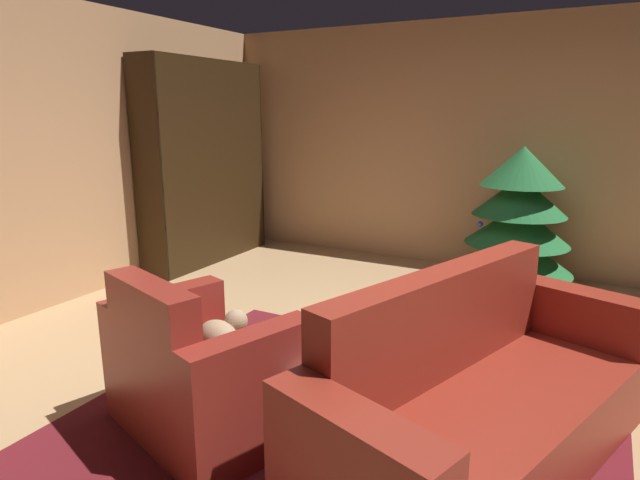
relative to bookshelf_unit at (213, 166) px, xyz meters
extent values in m
plane|color=tan|center=(2.89, -2.01, -1.09)|extent=(7.48, 7.48, 0.00)
cube|color=tan|center=(2.89, 1.04, 0.24)|extent=(6.35, 0.06, 2.65)
cube|color=tan|center=(-0.26, -2.01, 0.24)|extent=(0.06, 6.17, 2.65)
cube|color=maroon|center=(2.85, -2.46, -1.08)|extent=(2.87, 2.41, 0.01)
cube|color=black|center=(0.17, -0.13, 0.04)|extent=(0.03, 1.77, 2.25)
cube|color=black|center=(-0.01, 0.75, 0.04)|extent=(0.38, 0.03, 2.25)
cube|color=black|center=(-0.01, -1.00, 0.04)|extent=(0.38, 0.02, 2.25)
cube|color=black|center=(-0.01, -0.13, -1.07)|extent=(0.36, 1.72, 0.03)
cube|color=black|center=(-0.01, -0.13, -0.63)|extent=(0.36, 1.72, 0.03)
cube|color=black|center=(-0.01, -0.13, -0.18)|extent=(0.36, 1.72, 0.02)
cube|color=black|center=(-0.01, -0.13, 0.26)|extent=(0.36, 1.72, 0.02)
cube|color=black|center=(-0.01, -0.13, 0.71)|extent=(0.36, 1.72, 0.02)
cube|color=black|center=(-0.01, -0.13, 1.15)|extent=(0.36, 1.72, 0.03)
cube|color=black|center=(-0.16, -0.13, -0.26)|extent=(0.05, 1.14, 0.71)
cube|color=black|center=(-0.14, -0.13, -0.26)|extent=(0.03, 1.17, 0.74)
cube|color=#256495|center=(-0.08, 0.70, -0.89)|extent=(0.24, 0.04, 0.35)
cube|color=brown|center=(-0.09, 0.65, -0.93)|extent=(0.21, 0.04, 0.26)
cube|color=#B9A095|center=(-0.09, 0.61, -0.92)|extent=(0.20, 0.04, 0.29)
cube|color=#196C8F|center=(-0.10, 0.57, -0.93)|extent=(0.20, 0.05, 0.26)
cube|color=gold|center=(-0.07, 0.51, -0.87)|extent=(0.25, 0.05, 0.38)
cube|color=teal|center=(-0.06, 0.47, -0.91)|extent=(0.26, 0.03, 0.31)
cube|color=#327A3C|center=(-0.09, 0.43, -0.89)|extent=(0.22, 0.03, 0.35)
cube|color=#38843E|center=(-0.05, 0.39, -0.94)|extent=(0.28, 0.04, 0.25)
cube|color=#592F1F|center=(-0.06, 0.35, -0.90)|extent=(0.27, 0.04, 0.33)
cube|color=tan|center=(-0.07, 0.70, 0.42)|extent=(0.25, 0.04, 0.29)
cube|color=#2E8238|center=(-0.07, 0.65, 0.41)|extent=(0.25, 0.05, 0.28)
cube|color=red|center=(-0.10, 0.60, 0.45)|extent=(0.20, 0.05, 0.35)
cube|color=#1F6683|center=(-0.06, 0.55, 0.45)|extent=(0.27, 0.04, 0.36)
cube|color=#2E7737|center=(-0.07, 0.50, 0.46)|extent=(0.25, 0.05, 0.38)
cube|color=#3E2E1A|center=(-0.07, 0.44, 0.41)|extent=(0.25, 0.05, 0.28)
cube|color=red|center=(-0.08, 0.69, 0.84)|extent=(0.23, 0.05, 0.24)
cube|color=#A7A695|center=(-0.08, 0.63, 0.90)|extent=(0.23, 0.04, 0.37)
cube|color=#19528A|center=(-0.05, 0.58, 0.88)|extent=(0.29, 0.05, 0.33)
cube|color=#248733|center=(-0.09, 0.54, 0.91)|extent=(0.20, 0.03, 0.38)
cube|color=#244C94|center=(-0.07, 0.49, 0.85)|extent=(0.25, 0.04, 0.27)
cube|color=#814598|center=(-0.09, 0.45, 0.86)|extent=(0.21, 0.05, 0.29)
cube|color=gold|center=(-0.08, 0.40, 0.89)|extent=(0.22, 0.04, 0.34)
cube|color=gold|center=(-0.09, 0.35, 0.89)|extent=(0.21, 0.04, 0.34)
cube|color=maroon|center=(2.21, -2.85, -0.87)|extent=(0.89, 0.91, 0.43)
cube|color=maroon|center=(2.12, -3.12, -0.42)|extent=(0.70, 0.37, 0.47)
cube|color=maroon|center=(2.61, -2.99, -0.74)|extent=(0.38, 0.73, 0.68)
cube|color=maroon|center=(1.81, -2.71, -0.74)|extent=(0.38, 0.73, 0.68)
ellipsoid|color=#A18161|center=(2.26, -2.79, -0.57)|extent=(0.32, 0.26, 0.18)
sphere|color=#A18161|center=(2.29, -2.67, -0.52)|extent=(0.13, 0.13, 0.13)
cube|color=maroon|center=(3.64, -2.49, -0.89)|extent=(1.30, 1.86, 0.40)
cube|color=maroon|center=(3.36, -2.39, -0.42)|extent=(0.72, 1.66, 0.54)
cube|color=maroon|center=(3.96, -1.59, -0.74)|extent=(0.80, 0.45, 0.69)
cylinder|color=black|center=(2.99, -2.46, -0.88)|extent=(0.04, 0.04, 0.41)
cylinder|color=black|center=(2.68, -2.28, -0.88)|extent=(0.04, 0.04, 0.41)
cylinder|color=black|center=(2.67, -2.64, -0.88)|extent=(0.04, 0.04, 0.41)
cylinder|color=silver|center=(2.78, -2.46, -0.67)|extent=(0.76, 0.76, 0.02)
cube|color=#C13C27|center=(2.77, -2.42, -0.65)|extent=(0.15, 0.15, 0.02)
cube|color=red|center=(2.76, -2.43, -0.63)|extent=(0.23, 0.17, 0.03)
cube|color=gray|center=(2.76, -2.42, -0.60)|extent=(0.15, 0.12, 0.03)
cube|color=#3E7646|center=(2.75, -2.42, -0.58)|extent=(0.16, 0.14, 0.02)
cube|color=#B93D1D|center=(2.75, -2.43, -0.56)|extent=(0.21, 0.16, 0.02)
cylinder|color=#135F20|center=(2.67, -2.64, -0.57)|extent=(0.07, 0.07, 0.18)
cylinder|color=#135F20|center=(2.67, -2.64, -0.45)|extent=(0.03, 0.03, 0.06)
cylinder|color=brown|center=(3.32, 0.45, -1.00)|extent=(0.08, 0.08, 0.17)
cone|color=#216633|center=(3.32, 0.45, -0.73)|extent=(1.08, 1.08, 0.38)
cone|color=#216633|center=(3.32, 0.45, -0.45)|extent=(0.98, 0.98, 0.38)
cone|color=#216633|center=(3.32, 0.45, -0.17)|extent=(0.88, 0.88, 0.38)
cone|color=#216633|center=(3.32, 0.45, 0.11)|extent=(0.77, 0.77, 0.38)
sphere|color=blue|center=(2.98, 0.73, -0.81)|extent=(0.05, 0.05, 0.05)
sphere|color=red|center=(3.39, 0.80, -0.10)|extent=(0.08, 0.08, 0.08)
sphere|color=yellow|center=(3.33, 0.81, -0.19)|extent=(0.08, 0.08, 0.08)
sphere|color=blue|center=(3.02, 0.19, -0.43)|extent=(0.05, 0.05, 0.05)
camera|label=1|loc=(4.00, -4.89, 0.61)|focal=29.97mm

